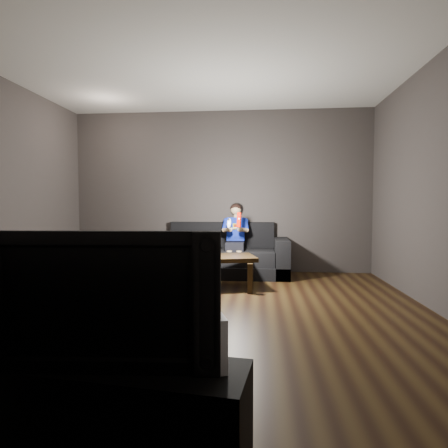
# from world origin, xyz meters

# --- Properties ---
(floor) EXTENTS (5.00, 5.00, 0.00)m
(floor) POSITION_xyz_m (0.00, 0.00, 0.00)
(floor) COLOR black
(floor) RESTS_ON ground
(back_wall) EXTENTS (5.00, 0.04, 2.70)m
(back_wall) POSITION_xyz_m (0.00, 2.50, 1.35)
(back_wall) COLOR #3D3735
(back_wall) RESTS_ON ground
(front_wall) EXTENTS (5.00, 0.04, 2.70)m
(front_wall) POSITION_xyz_m (0.00, -2.50, 1.35)
(front_wall) COLOR #3D3735
(front_wall) RESTS_ON ground
(ceiling) EXTENTS (5.00, 5.00, 0.02)m
(ceiling) POSITION_xyz_m (0.00, 0.00, 2.70)
(ceiling) COLOR beige
(ceiling) RESTS_ON back_wall
(sofa) EXTENTS (2.17, 0.94, 0.84)m
(sofa) POSITION_xyz_m (0.03, 2.15, 0.27)
(sofa) COLOR black
(sofa) RESTS_ON floor
(child) EXTENTS (0.42, 0.51, 1.03)m
(child) POSITION_xyz_m (0.28, 2.08, 0.69)
(child) COLOR black
(child) RESTS_ON sofa
(wii_remote_red) EXTENTS (0.07, 0.09, 0.22)m
(wii_remote_red) POSITION_xyz_m (0.36, 1.69, 0.90)
(wii_remote_red) COLOR #C80E00
(wii_remote_red) RESTS_ON child
(nunchuk_white) EXTENTS (0.08, 0.11, 0.16)m
(nunchuk_white) POSITION_xyz_m (0.21, 1.69, 0.86)
(nunchuk_white) COLOR white
(nunchuk_white) RESTS_ON child
(wii_remote_black) EXTENTS (0.08, 0.17, 0.03)m
(wii_remote_black) POSITION_xyz_m (-0.94, 2.07, 0.61)
(wii_remote_black) COLOR black
(wii_remote_black) RESTS_ON sofa
(coffee_table) EXTENTS (1.31, 0.87, 0.44)m
(coffee_table) POSITION_xyz_m (-0.00, 1.16, 0.38)
(coffee_table) COLOR black
(coffee_table) RESTS_ON floor
(media_console) EXTENTS (1.28, 0.51, 0.44)m
(media_console) POSITION_xyz_m (-0.01, -2.27, 0.22)
(media_console) COLOR black
(media_console) RESTS_ON floor
(tv) EXTENTS (1.02, 0.20, 0.58)m
(tv) POSITION_xyz_m (-0.01, -2.27, 0.73)
(tv) COLOR black
(tv) RESTS_ON media_console
(wii_console) EXTENTS (0.10, 0.18, 0.22)m
(wii_console) POSITION_xyz_m (0.48, -2.27, 0.56)
(wii_console) COLOR white
(wii_console) RESTS_ON media_console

